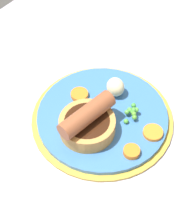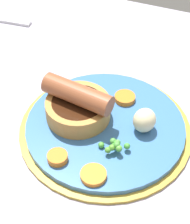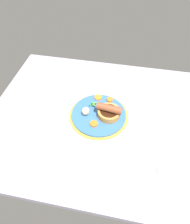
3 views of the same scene
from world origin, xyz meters
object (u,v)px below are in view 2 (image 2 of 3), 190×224
at_px(carrot_slice_6, 93,175).
at_px(sausage_pudding, 78,104).
at_px(carrot_slice_0, 125,98).
at_px(carrot_slice_1, 57,157).
at_px(dinner_plate, 104,130).
at_px(potato_chunk_0, 144,120).
at_px(pea_pile, 115,146).

bearing_deg(carrot_slice_6, sausage_pudding, -56.21).
distance_m(carrot_slice_0, carrot_slice_1, 0.16).
bearing_deg(carrot_slice_1, dinner_plate, -113.34).
height_order(sausage_pudding, carrot_slice_6, sausage_pudding).
height_order(carrot_slice_1, carrot_slice_6, carrot_slice_1).
bearing_deg(potato_chunk_0, carrot_slice_6, 71.57).
xyz_separation_m(sausage_pudding, carrot_slice_6, (-0.07, 0.10, -0.02)).
bearing_deg(pea_pile, dinner_plate, -51.21).
relative_size(dinner_plate, carrot_slice_6, 7.40).
distance_m(potato_chunk_0, carrot_slice_0, 0.07).
bearing_deg(sausage_pudding, carrot_slice_1, -76.72).
distance_m(sausage_pudding, carrot_slice_0, 0.08).
relative_size(dinner_plate, carrot_slice_1, 9.19).
xyz_separation_m(sausage_pudding, carrot_slice_1, (-0.01, 0.09, -0.02)).
bearing_deg(sausage_pudding, pea_pile, -22.73).
bearing_deg(carrot_slice_0, carrot_slice_1, 73.15).
relative_size(potato_chunk_0, carrot_slice_0, 1.12).
bearing_deg(carrot_slice_6, pea_pile, -101.85).
bearing_deg(dinner_plate, carrot_slice_0, -98.08).
bearing_deg(carrot_slice_6, dinner_plate, -77.43).
bearing_deg(potato_chunk_0, carrot_slice_1, 47.44).
bearing_deg(sausage_pudding, carrot_slice_6, -48.33).
bearing_deg(carrot_slice_6, potato_chunk_0, -108.43).
relative_size(dinner_plate, potato_chunk_0, 7.04).
xyz_separation_m(dinner_plate, potato_chunk_0, (-0.06, -0.02, 0.03)).
distance_m(dinner_plate, potato_chunk_0, 0.06).
distance_m(dinner_plate, carrot_slice_6, 0.09).
relative_size(potato_chunk_0, carrot_slice_1, 1.31).
bearing_deg(dinner_plate, potato_chunk_0, -163.39).
bearing_deg(carrot_slice_1, sausage_pudding, -84.60).
height_order(sausage_pudding, pea_pile, sausage_pudding).
xyz_separation_m(potato_chunk_0, carrot_slice_0, (0.05, -0.05, -0.01)).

